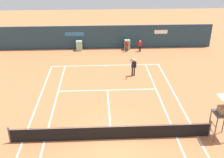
% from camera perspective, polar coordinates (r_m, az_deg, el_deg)
% --- Properties ---
extents(ground_plane, '(80.00, 80.00, 0.01)m').
position_cam_1_polar(ground_plane, '(17.30, -0.24, -11.31)').
color(ground_plane, '#C67042').
extents(tennis_net, '(12.10, 0.10, 1.07)m').
position_cam_1_polar(tennis_net, '(16.54, -0.15, -11.08)').
color(tennis_net, '#4C4C51').
rests_on(tennis_net, ground_plane).
extents(sponsor_back_wall, '(25.00, 1.02, 2.67)m').
position_cam_1_polar(sponsor_back_wall, '(31.59, -1.70, 8.69)').
color(sponsor_back_wall, '#233D4C').
rests_on(sponsor_back_wall, ground_plane).
extents(umpire_chair, '(1.00, 1.00, 2.80)m').
position_cam_1_polar(umpire_chair, '(17.24, 22.23, -6.32)').
color(umpire_chair, '#47474C').
rests_on(umpire_chair, ground_plane).
extents(player_on_baseline, '(0.65, 0.67, 1.84)m').
position_cam_1_polar(player_on_baseline, '(24.49, 4.51, 2.79)').
color(player_on_baseline, black).
rests_on(player_on_baseline, ground_plane).
extents(ball_kid_left_post, '(0.42, 0.19, 1.27)m').
position_cam_1_polar(ball_kid_left_post, '(30.64, 3.07, 7.03)').
color(ball_kid_left_post, black).
rests_on(ball_kid_left_post, ground_plane).
extents(ball_kid_centre_post, '(0.43, 0.22, 1.30)m').
position_cam_1_polar(ball_kid_centre_post, '(30.82, 5.90, 7.09)').
color(ball_kid_centre_post, black).
rests_on(ball_kid_centre_post, ground_plane).
extents(tennis_ball_near_service_line, '(0.07, 0.07, 0.07)m').
position_cam_1_polar(tennis_ball_near_service_line, '(24.54, 0.50, 0.52)').
color(tennis_ball_near_service_line, '#CCE033').
rests_on(tennis_ball_near_service_line, ground_plane).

